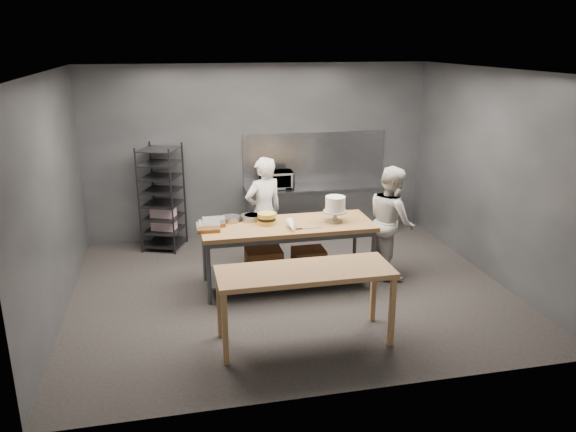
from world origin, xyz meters
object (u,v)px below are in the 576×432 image
Objects in this scene: chef_behind at (264,212)px; near_counter at (305,277)px; speed_rack at (162,198)px; chef_right at (391,221)px; microwave at (277,180)px; work_table at (286,247)px; frosted_cake_stand at (335,206)px; layer_cake at (267,218)px.

near_counter is at bearing 70.96° from chef_behind.
chef_right is (3.29, -1.85, -0.03)m from speed_rack.
chef_behind is 3.16× the size of microwave.
chef_behind reaches higher than near_counter.
work_table is 0.88m from chef_behind.
frosted_cake_stand is at bearing -39.71° from speed_rack.
chef_behind is at bearing -110.31° from microwave.
speed_rack is at bearing -56.68° from chef_behind.
near_counter is at bearing -85.15° from layer_cake.
work_table is 0.50m from layer_cake.
frosted_cake_stand is 1.44× the size of layer_cake.
layer_cake is (-1.87, -0.03, 0.18)m from chef_right.
frosted_cake_stand is at bearing -78.32° from microwave.
layer_cake is (-0.09, -0.77, 0.14)m from chef_behind.
work_table is at bearing 176.63° from frosted_cake_stand.
layer_cake is at bearing 63.07° from chef_behind.
chef_right is at bearing 3.05° from work_table.
chef_behind reaches higher than chef_right.
frosted_cake_stand reaches higher than layer_cake.
near_counter is 1.78m from frosted_cake_stand.
frosted_cake_stand is at bearing 115.09° from chef_behind.
speed_rack is 1.88m from chef_behind.
chef_behind is (-0.16, 0.82, 0.28)m from work_table.
microwave is at bearing 35.24° from chef_right.
chef_right is at bearing 44.09° from near_counter.
chef_right is (1.61, 0.09, 0.25)m from work_table.
chef_behind is at bearing 91.17° from near_counter.
near_counter is 7.92× the size of layer_cake.
frosted_cake_stand is (2.38, -1.98, 0.30)m from speed_rack.
near_counter is 3.63m from microwave.
chef_right is at bearing -55.35° from microwave.
speed_rack is at bearing 140.29° from frosted_cake_stand.
chef_behind is at bearing 68.20° from chef_right.
layer_cake is at bearing 94.85° from near_counter.
chef_behind is 1.26m from frosted_cake_stand.
near_counter is at bearing 134.69° from chef_right.
work_table is 6.59× the size of frosted_cake_stand.
speed_rack is 4.80× the size of frosted_cake_stand.
layer_cake is (-0.14, 1.64, 0.19)m from near_counter.
speed_rack is 2.36m from layer_cake.
chef_right reaches higher than frosted_cake_stand.
near_counter is at bearing -117.91° from frosted_cake_stand.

